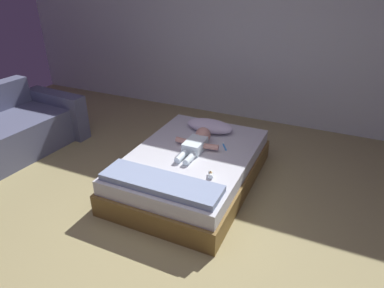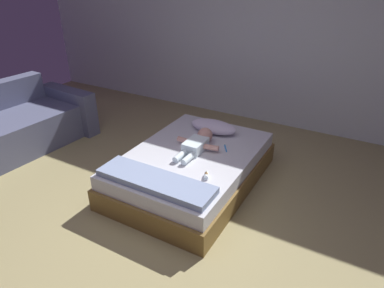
{
  "view_description": "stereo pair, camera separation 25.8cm",
  "coord_description": "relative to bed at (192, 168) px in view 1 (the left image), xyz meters",
  "views": [
    {
      "loc": [
        1.22,
        -1.81,
        2.07
      ],
      "look_at": [
        -0.05,
        0.97,
        0.47
      ],
      "focal_mm": 31.8,
      "sensor_mm": 36.0,
      "label": 1
    },
    {
      "loc": [
        1.45,
        -1.69,
        2.07
      ],
      "look_at": [
        -0.05,
        0.97,
        0.47
      ],
      "focal_mm": 31.8,
      "sensor_mm": 36.0,
      "label": 2
    }
  ],
  "objects": [
    {
      "name": "wall_behind_bed",
      "position": [
        0.05,
        2.03,
        1.14
      ],
      "size": [
        8.0,
        0.12,
        2.65
      ],
      "primitive_type": "cube",
      "color": "silver",
      "rests_on": "ground_plane"
    },
    {
      "name": "pillow",
      "position": [
        -0.03,
        0.55,
        0.26
      ],
      "size": [
        0.55,
        0.27,
        0.14
      ],
      "color": "silver",
      "rests_on": "bed"
    },
    {
      "name": "bed",
      "position": [
        0.0,
        0.0,
        0.0
      ],
      "size": [
        1.22,
        1.78,
        0.37
      ],
      "color": "brown",
      "rests_on": "ground_plane"
    },
    {
      "name": "baby",
      "position": [
        0.01,
        0.11,
        0.25
      ],
      "size": [
        0.48,
        0.62,
        0.17
      ],
      "color": "white",
      "rests_on": "bed"
    },
    {
      "name": "baby_bottle",
      "position": [
        0.34,
        -0.34,
        0.21
      ],
      "size": [
        0.07,
        0.1,
        0.07
      ],
      "color": "white",
      "rests_on": "bed"
    },
    {
      "name": "ground_plane",
      "position": [
        0.05,
        -0.97,
        -0.18
      ],
      "size": [
        8.0,
        8.0,
        0.0
      ],
      "primitive_type": "plane",
      "color": "#9B8F5E"
    },
    {
      "name": "toothbrush",
      "position": [
        0.26,
        0.26,
        0.2
      ],
      "size": [
        0.1,
        0.14,
        0.02
      ],
      "color": "#2B85DF",
      "rests_on": "bed"
    },
    {
      "name": "blanket",
      "position": [
        -0.0,
        -0.65,
        0.22
      ],
      "size": [
        1.1,
        0.31,
        0.06
      ],
      "color": "#879ABE",
      "rests_on": "bed"
    }
  ]
}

